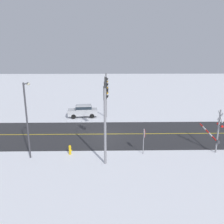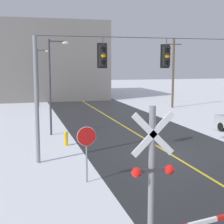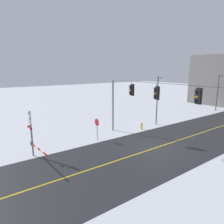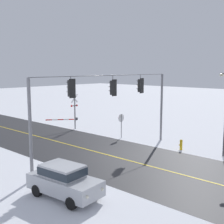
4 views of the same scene
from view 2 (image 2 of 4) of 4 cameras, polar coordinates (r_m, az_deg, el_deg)
name	(u,v)px [view 2 (image 2 of 4)]	position (r m, az deg, el deg)	size (l,w,h in m)	color
ground_plane	(168,153)	(19.03, 9.44, -6.82)	(160.00, 160.00, 0.00)	white
road_asphalt	(133,132)	(24.46, 3.59, -3.34)	(9.00, 80.00, 0.01)	#28282B
lane_centre_line	(133,132)	(24.46, 3.59, -3.33)	(0.14, 72.00, 0.01)	gold
signal_span	(170,75)	(18.38, 9.72, 6.10)	(14.20, 0.47, 6.22)	gray
stop_sign	(87,142)	(13.89, -4.31, -5.06)	(0.80, 0.09, 2.35)	gray
railroad_crossing	(166,195)	(7.85, 9.15, -13.60)	(4.40, 0.31, 4.00)	gray
streetlamp_near	(53,78)	(23.30, -9.92, 5.68)	(1.39, 0.28, 6.50)	#38383D
streetlamp_far	(40,72)	(39.31, -12.11, 6.60)	(1.39, 0.28, 6.50)	#38383D
fire_hydrant	(66,138)	(20.49, -7.76, -4.35)	(0.24, 0.31, 0.88)	gold
utility_pole	(173,72)	(38.03, 10.26, 6.58)	(1.80, 0.24, 7.54)	brown
building_distant	(37,61)	(51.18, -12.57, 8.36)	(18.34, 15.86, 10.40)	slate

